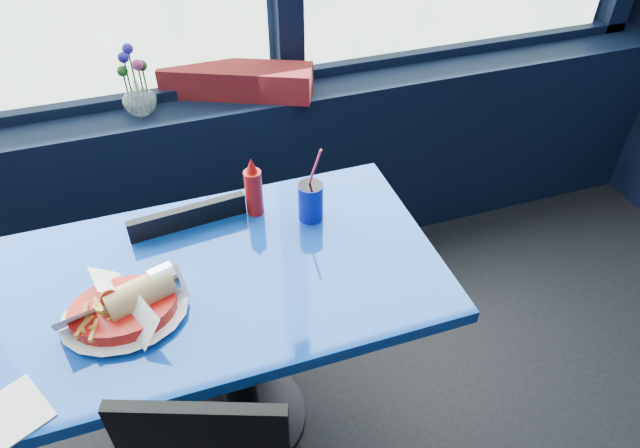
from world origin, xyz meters
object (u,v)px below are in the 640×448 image
(chair_near_back, at_px, (200,267))
(soda_cup, at_px, (311,200))
(near_table, at_px, (228,316))
(ketchup_bottle, at_px, (254,189))
(flower_vase, at_px, (138,93))
(planter_box, at_px, (237,80))
(food_basket, at_px, (125,307))

(chair_near_back, bearing_deg, soda_cup, 146.76)
(near_table, bearing_deg, soda_cup, 25.61)
(ketchup_bottle, bearing_deg, soda_cup, -26.98)
(near_table, height_order, flower_vase, flower_vase)
(planter_box, height_order, flower_vase, flower_vase)
(chair_near_back, distance_m, planter_box, 0.74)
(chair_near_back, distance_m, soda_cup, 0.52)
(planter_box, height_order, food_basket, planter_box)
(chair_near_back, height_order, ketchup_bottle, ketchup_bottle)
(planter_box, distance_m, food_basket, 1.09)
(near_table, distance_m, flower_vase, 0.92)
(planter_box, bearing_deg, near_table, -81.37)
(near_table, xyz_separation_m, ketchup_bottle, (0.15, 0.23, 0.27))
(near_table, bearing_deg, ketchup_bottle, 55.85)
(chair_near_back, bearing_deg, near_table, 91.45)
(ketchup_bottle, bearing_deg, chair_near_back, 151.85)
(flower_vase, bearing_deg, near_table, -82.00)
(ketchup_bottle, bearing_deg, near_table, -124.15)
(planter_box, bearing_deg, ketchup_bottle, -73.91)
(near_table, height_order, food_basket, food_basket)
(planter_box, bearing_deg, chair_near_back, -93.08)
(soda_cup, bearing_deg, flower_vase, 120.97)
(planter_box, xyz_separation_m, food_basket, (-0.50, -0.97, -0.07))
(chair_near_back, xyz_separation_m, ketchup_bottle, (0.19, -0.10, 0.37))
(flower_vase, height_order, food_basket, flower_vase)
(near_table, distance_m, food_basket, 0.34)
(chair_near_back, height_order, planter_box, planter_box)
(near_table, bearing_deg, food_basket, -162.73)
(chair_near_back, bearing_deg, planter_box, -122.86)
(flower_vase, height_order, soda_cup, flower_vase)
(near_table, height_order, chair_near_back, chair_near_back)
(planter_box, distance_m, soda_cup, 0.74)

